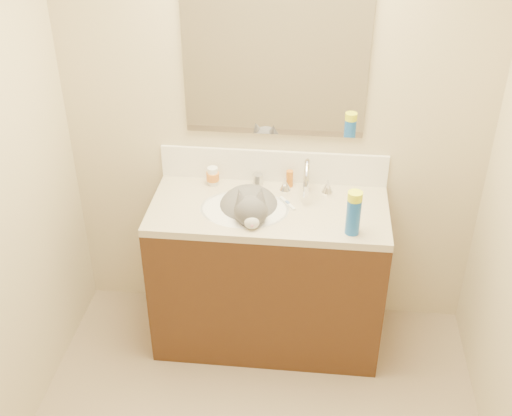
% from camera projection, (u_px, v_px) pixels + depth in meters
% --- Properties ---
extents(room_shell, '(2.24, 2.54, 2.52)m').
position_uv_depth(room_shell, '(245.00, 202.00, 2.06)').
color(room_shell, beige).
rests_on(room_shell, ground).
extents(vanity_cabinet, '(1.20, 0.55, 0.82)m').
position_uv_depth(vanity_cabinet, '(268.00, 277.00, 3.46)').
color(vanity_cabinet, '#3F2311').
rests_on(vanity_cabinet, ground).
extents(counter_slab, '(1.20, 0.55, 0.04)m').
position_uv_depth(counter_slab, '(269.00, 210.00, 3.23)').
color(counter_slab, '#C5B59A').
rests_on(counter_slab, vanity_cabinet).
extents(basin, '(0.45, 0.36, 0.14)m').
position_uv_depth(basin, '(245.00, 220.00, 3.24)').
color(basin, white).
rests_on(basin, vanity_cabinet).
extents(faucet, '(0.28, 0.20, 0.21)m').
position_uv_depth(faucet, '(306.00, 180.00, 3.27)').
color(faucet, silver).
rests_on(faucet, counter_slab).
extents(cat, '(0.40, 0.46, 0.34)m').
position_uv_depth(cat, '(250.00, 211.00, 3.23)').
color(cat, '#524F52').
rests_on(cat, basin).
extents(backsplash, '(1.20, 0.02, 0.18)m').
position_uv_depth(backsplash, '(273.00, 166.00, 3.39)').
color(backsplash, white).
rests_on(backsplash, counter_slab).
extents(mirror, '(0.90, 0.02, 0.80)m').
position_uv_depth(mirror, '(275.00, 58.00, 3.08)').
color(mirror, white).
rests_on(mirror, room_shell).
extents(pill_bottle, '(0.06, 0.06, 0.10)m').
position_uv_depth(pill_bottle, '(213.00, 176.00, 3.38)').
color(pill_bottle, white).
rests_on(pill_bottle, counter_slab).
extents(pill_label, '(0.08, 0.08, 0.04)m').
position_uv_depth(pill_label, '(213.00, 176.00, 3.39)').
color(pill_label, orange).
rests_on(pill_label, pill_bottle).
extents(silver_jar, '(0.06, 0.06, 0.06)m').
position_uv_depth(silver_jar, '(258.00, 179.00, 3.39)').
color(silver_jar, '#B7B7BC').
rests_on(silver_jar, counter_slab).
extents(amber_bottle, '(0.05, 0.05, 0.09)m').
position_uv_depth(amber_bottle, '(290.00, 179.00, 3.37)').
color(amber_bottle, '#CA6A17').
rests_on(amber_bottle, counter_slab).
extents(toothbrush, '(0.09, 0.12, 0.01)m').
position_uv_depth(toothbrush, '(288.00, 203.00, 3.24)').
color(toothbrush, white).
rests_on(toothbrush, counter_slab).
extents(toothbrush_head, '(0.03, 0.03, 0.01)m').
position_uv_depth(toothbrush_head, '(288.00, 203.00, 3.24)').
color(toothbrush_head, '#5C7FC4').
rests_on(toothbrush_head, counter_slab).
extents(spray_can, '(0.07, 0.07, 0.19)m').
position_uv_depth(spray_can, '(353.00, 216.00, 2.98)').
color(spray_can, blue).
rests_on(spray_can, counter_slab).
extents(spray_cap, '(0.08, 0.08, 0.04)m').
position_uv_depth(spray_cap, '(355.00, 196.00, 2.92)').
color(spray_cap, '#EAF71A').
rests_on(spray_cap, spray_can).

